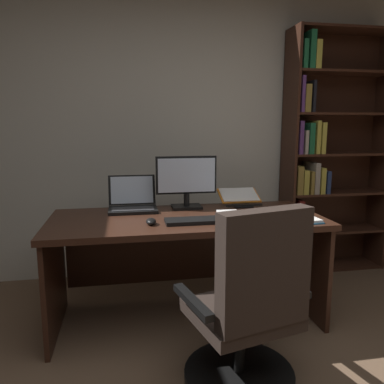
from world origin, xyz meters
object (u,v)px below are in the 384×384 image
(computer_mouse, at_px, (151,221))
(pen, at_px, (231,212))
(bookshelf, at_px, (325,154))
(monitor, at_px, (186,182))
(office_chair, at_px, (249,315))
(reading_stand_with_book, at_px, (239,197))
(open_binder, at_px, (283,219))
(desk, at_px, (185,241))
(keyboard, at_px, (198,221))
(notepad, at_px, (228,213))
(laptop, at_px, (133,203))

(computer_mouse, xyz_separation_m, pen, (0.58, 0.19, -0.01))
(bookshelf, xyz_separation_m, monitor, (-1.39, -0.50, -0.15))
(computer_mouse, bearing_deg, bookshelf, 28.96)
(office_chair, distance_m, reading_stand_with_book, 1.21)
(office_chair, relative_size, computer_mouse, 9.52)
(bookshelf, relative_size, monitor, 4.83)
(open_binder, bearing_deg, desk, 148.83)
(office_chair, bearing_deg, monitor, 83.79)
(desk, distance_m, office_chair, 0.90)
(desk, distance_m, monitor, 0.44)
(bookshelf, height_order, pen, bookshelf)
(office_chair, relative_size, monitor, 2.17)
(monitor, xyz_separation_m, keyboard, (0.00, -0.44, -0.18))
(keyboard, height_order, pen, keyboard)
(notepad, bearing_deg, laptop, 158.99)
(bookshelf, distance_m, reading_stand_with_book, 1.09)
(reading_stand_with_book, xyz_separation_m, notepad, (-0.18, -0.30, -0.05))
(monitor, distance_m, computer_mouse, 0.56)
(computer_mouse, bearing_deg, keyboard, 0.00)
(monitor, distance_m, pen, 0.41)
(monitor, bearing_deg, desk, -103.52)
(office_chair, relative_size, pen, 7.07)
(computer_mouse, relative_size, reading_stand_with_book, 0.33)
(notepad, bearing_deg, computer_mouse, -160.95)
(keyboard, bearing_deg, pen, 34.87)
(monitor, bearing_deg, open_binder, -41.11)
(computer_mouse, xyz_separation_m, notepad, (0.56, 0.19, -0.02))
(desk, bearing_deg, office_chair, -77.49)
(office_chair, bearing_deg, bookshelf, 37.15)
(computer_mouse, relative_size, pen, 0.74)
(bookshelf, distance_m, pen, 1.38)
(bookshelf, xyz_separation_m, computer_mouse, (-1.69, -0.94, -0.33))
(laptop, bearing_deg, pen, -20.44)
(office_chair, relative_size, keyboard, 2.36)
(open_binder, height_order, notepad, open_binder)
(bookshelf, xyz_separation_m, pen, (-1.12, -0.74, -0.34))
(notepad, bearing_deg, open_binder, -38.42)
(monitor, distance_m, open_binder, 0.77)
(open_binder, bearing_deg, reading_stand_with_book, 98.32)
(desk, xyz_separation_m, open_binder, (0.61, -0.30, 0.21))
(notepad, bearing_deg, desk, 169.03)
(bookshelf, relative_size, open_binder, 4.86)
(open_binder, bearing_deg, pen, 134.87)
(bookshelf, bearing_deg, computer_mouse, -151.04)
(monitor, relative_size, computer_mouse, 4.40)
(laptop, distance_m, keyboard, 0.60)
(bookshelf, bearing_deg, reading_stand_with_book, -155.22)
(keyboard, height_order, computer_mouse, computer_mouse)
(reading_stand_with_book, bearing_deg, office_chair, -104.46)
(keyboard, height_order, notepad, keyboard)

